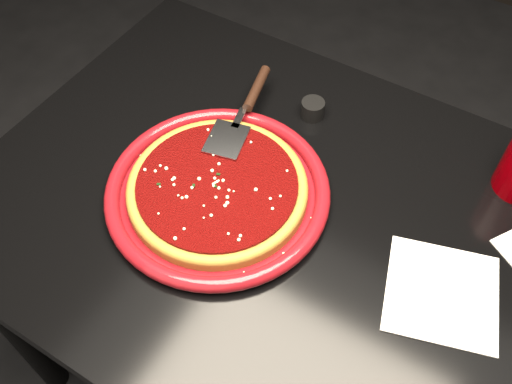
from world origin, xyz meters
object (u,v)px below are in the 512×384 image
at_px(table, 298,318).
at_px(pizza_server, 244,111).
at_px(plate, 218,191).
at_px(ramekin, 313,109).

xyz_separation_m(table, pizza_server, (-0.22, 0.13, 0.42)).
relative_size(plate, ramekin, 8.60).
bearing_deg(pizza_server, ramekin, 33.23).
relative_size(table, pizza_server, 4.24).
bearing_deg(plate, ramekin, 79.79).
relative_size(table, plate, 3.05).
xyz_separation_m(plate, pizza_server, (-0.05, 0.16, 0.03)).
height_order(table, pizza_server, pizza_server).
bearing_deg(ramekin, plate, -100.21).
distance_m(plate, ramekin, 0.27).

